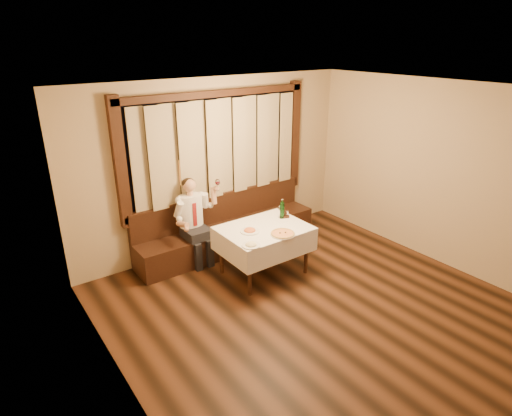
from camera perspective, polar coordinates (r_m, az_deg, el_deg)
room at (r=5.47m, az=5.70°, el=1.90°), size 5.01×6.01×2.81m
banquette at (r=7.23m, az=-3.84°, el=-3.09°), size 3.20×0.61×0.94m
dining_table at (r=6.32m, az=1.07°, el=-3.49°), size 1.27×0.97×0.76m
pizza at (r=6.06m, az=3.58°, el=-3.43°), size 0.36×0.36×0.04m
pasta_red at (r=6.13m, az=-0.84°, el=-2.85°), size 0.28×0.28×0.10m
pasta_cream at (r=5.73m, az=-0.67°, el=-4.76°), size 0.25×0.25×0.09m
green_bottle at (r=6.55m, az=3.50°, el=-0.28°), size 0.07×0.07×0.31m
table_wine_glass at (r=6.56m, az=3.34°, el=-0.08°), size 0.08×0.08×0.21m
cruet_caddy at (r=6.61m, az=3.92°, el=-0.94°), size 0.13×0.09×0.13m
seated_man at (r=6.67m, az=-8.31°, el=-0.91°), size 0.74×0.55×1.37m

